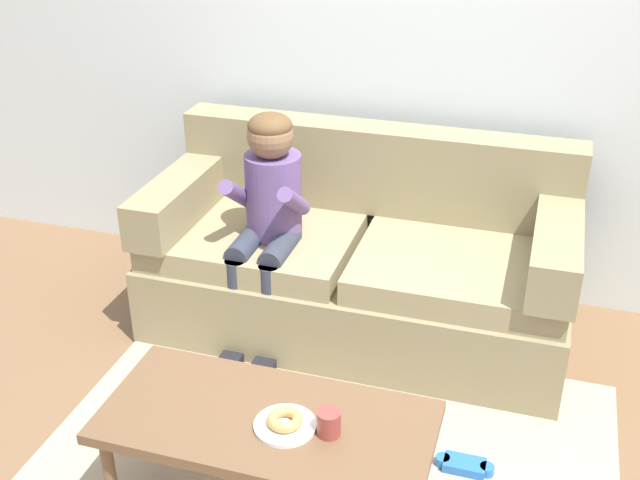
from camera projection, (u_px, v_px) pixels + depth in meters
ground at (335, 437)px, 3.19m from camera, size 10.00×10.00×0.00m
wall_back at (419, 18)px, 3.73m from camera, size 8.00×0.10×2.80m
area_rug at (316, 479)px, 2.97m from camera, size 2.20×1.81×0.01m
couch at (360, 263)px, 3.78m from camera, size 1.97×0.90×0.93m
coffee_table at (267, 428)px, 2.66m from camera, size 1.13×0.53×0.44m
person_child at (268, 208)px, 3.55m from camera, size 0.34×0.58×1.10m
plate at (285, 425)px, 2.59m from camera, size 0.21×0.21×0.01m
donut at (285, 419)px, 2.58m from camera, size 0.17×0.17×0.04m
mug at (329, 423)px, 2.55m from camera, size 0.08×0.08×0.09m
toy_controller at (464, 466)px, 3.01m from camera, size 0.23×0.09×0.05m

